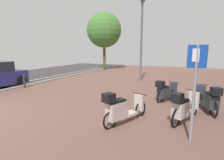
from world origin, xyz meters
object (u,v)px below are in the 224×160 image
Objects in this scene: scooter_extra at (184,108)px; street_tree at (104,30)px; scooter_far at (121,109)px; parking_sign at (195,83)px; scooter_mid at (209,100)px; lamp_post at (141,36)px; bollard_far at (24,81)px; scooter_near at (165,91)px.

street_tree is (-8.33, 11.19, 3.58)m from scooter_extra.
scooter_extra is (1.63, 0.89, -0.00)m from scooter_far.
parking_sign is at bearing -78.62° from scooter_extra.
parking_sign is (-0.51, -2.36, 0.94)m from scooter_mid.
lamp_post is 7.06× the size of bollard_far.
street_tree reaches higher than scooter_far.
scooter_mid is at bearing -52.62° from lamp_post.
scooter_extra is at bearing -9.30° from bollard_far.
lamp_post is (-1.38, 7.05, 2.52)m from scooter_far.
parking_sign is at bearing -55.20° from street_tree.
scooter_far is 2.31× the size of bollard_far.
lamp_post reaches higher than scooter_extra.
scooter_mid is at bearing 59.27° from scooter_extra.
street_tree is (-7.52, 9.15, 3.62)m from scooter_near.
lamp_post is at bearing 118.16° from scooter_near.
scooter_near is 0.88× the size of scooter_extra.
scooter_far reaches higher than scooter_mid.
scooter_near is 3.04m from scooter_far.
scooter_far reaches higher than scooter_near.
lamp_post reaches higher than scooter_mid.
scooter_near is at bearing -50.60° from street_tree.
scooter_near is 0.27× the size of street_tree.
street_tree is at bearing 126.66° from scooter_extra.
scooter_mid is 0.99× the size of scooter_extra.
scooter_extra is at bearing -68.30° from scooter_near.
bollard_far is (-9.09, 0.13, -0.08)m from scooter_mid.
parking_sign reaches higher than scooter_mid.
bollard_far is at bearing -174.94° from scooter_near.
lamp_post is 0.91× the size of street_tree.
scooter_mid is 9.09m from bollard_far.
street_tree is (-8.55, 12.30, 2.64)m from parking_sign.
bollard_far is (-5.34, -4.79, -2.60)m from lamp_post.
scooter_extra reaches higher than bollard_far.
lamp_post is at bearing 127.38° from scooter_mid.
scooter_far is at bearing -105.71° from scooter_near.
bollard_far is (-8.58, 2.48, -1.02)m from parking_sign.
scooter_mid is 0.78× the size of parking_sign.
bollard_far is (-8.35, 1.37, -0.08)m from scooter_extra.
lamp_post reaches higher than scooter_near.
bollard_far is at bearing -138.11° from lamp_post.
lamp_post is at bearing -43.45° from street_tree.
scooter_far reaches higher than bollard_far.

